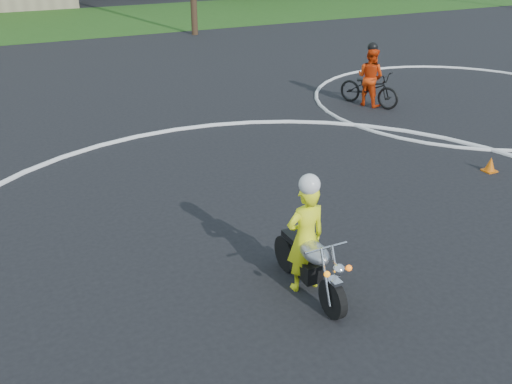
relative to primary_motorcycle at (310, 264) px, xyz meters
name	(u,v)px	position (x,y,z in m)	size (l,w,h in m)	color
ground	(441,373)	(0.52, -1.94, -0.44)	(120.00, 120.00, 0.00)	black
grass_strip	(57,23)	(0.52, 25.06, -0.43)	(120.00, 10.00, 0.02)	#1E4714
course_markings	(366,187)	(2.69, 2.41, -0.43)	(19.05, 19.05, 0.12)	silver
primary_motorcycle	(310,264)	(0.00, 0.00, 0.00)	(0.60, 1.72, 0.91)	black
rider_primary_grp	(306,235)	(0.00, 0.13, 0.37)	(0.56, 0.37, 1.68)	#F6FF1A
rider_second_grp	(370,83)	(5.91, 6.76, 0.16)	(1.26, 1.86, 1.69)	black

